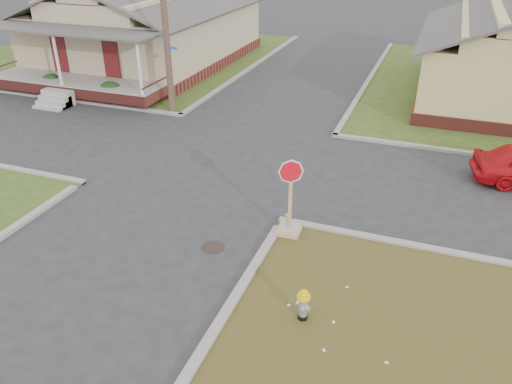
% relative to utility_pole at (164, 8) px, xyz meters
% --- Properties ---
extents(ground, '(120.00, 120.00, 0.00)m').
position_rel_utility_pole_xyz_m(ground, '(4.20, -8.90, -4.66)').
color(ground, '#28282B').
rests_on(ground, ground).
extents(verge_far_left, '(19.00, 19.00, 0.05)m').
position_rel_utility_pole_xyz_m(verge_far_left, '(-8.80, 9.10, -4.64)').
color(verge_far_left, '#304719').
rests_on(verge_far_left, ground).
extents(curbs, '(80.00, 40.00, 0.12)m').
position_rel_utility_pole_xyz_m(curbs, '(4.20, -3.90, -4.66)').
color(curbs, gray).
rests_on(curbs, ground).
extents(manhole, '(0.64, 0.64, 0.01)m').
position_rel_utility_pole_xyz_m(manhole, '(6.40, -9.40, -4.66)').
color(manhole, black).
rests_on(manhole, ground).
extents(corner_house, '(10.10, 15.50, 5.30)m').
position_rel_utility_pole_xyz_m(corner_house, '(-5.80, 7.78, -2.38)').
color(corner_house, maroon).
rests_on(corner_house, ground).
extents(side_house_yellow, '(7.60, 11.60, 4.70)m').
position_rel_utility_pole_xyz_m(side_house_yellow, '(14.20, 7.60, -2.47)').
color(side_house_yellow, maroon).
rests_on(side_house_yellow, ground).
extents(utility_pole, '(1.80, 0.28, 9.00)m').
position_rel_utility_pole_xyz_m(utility_pole, '(0.00, 0.00, 0.00)').
color(utility_pole, '#402F25').
rests_on(utility_pole, ground).
extents(fire_hydrant, '(0.30, 0.30, 0.81)m').
position_rel_utility_pole_xyz_m(fire_hydrant, '(9.48, -11.29, -4.17)').
color(fire_hydrant, black).
rests_on(fire_hydrant, ground).
extents(stop_sign, '(0.65, 0.64, 2.30)m').
position_rel_utility_pole_xyz_m(stop_sign, '(8.17, -8.03, -4.12)').
color(stop_sign, tan).
rests_on(stop_sign, ground).
extents(hedge_left, '(1.31, 1.08, 1.00)m').
position_rel_utility_pole_xyz_m(hedge_left, '(-7.27, 0.50, -4.11)').
color(hedge_left, '#143815').
rests_on(hedge_left, verge_far_left).
extents(hedge_right, '(1.35, 1.11, 1.03)m').
position_rel_utility_pole_xyz_m(hedge_right, '(-3.52, 0.28, -4.10)').
color(hedge_right, '#143815').
rests_on(hedge_right, verge_far_left).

